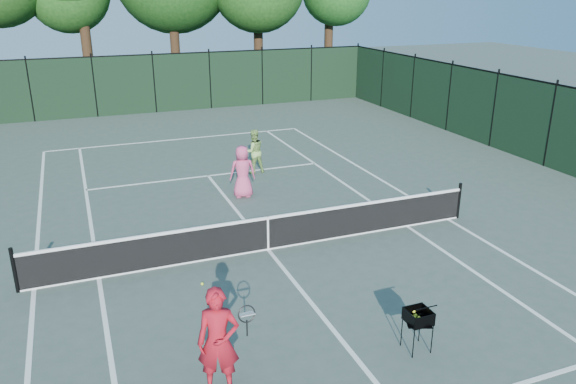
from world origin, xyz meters
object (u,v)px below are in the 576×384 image
object	(u,v)px
player_pink	(243,172)
player_green	(254,151)
ball_hopper	(418,317)
coach	(218,342)
loose_ball_midcourt	(202,284)

from	to	relation	value
player_pink	player_green	bearing A→B (deg)	-107.81
player_pink	ball_hopper	bearing A→B (deg)	102.08
coach	player_pink	distance (m)	9.16
coach	player_green	bearing A→B (deg)	88.17
coach	player_pink	size ratio (longest dim) A/B	1.12
coach	loose_ball_midcourt	size ratio (longest dim) A/B	27.59
coach	ball_hopper	bearing A→B (deg)	15.40
player_green	ball_hopper	distance (m)	11.12
player_green	ball_hopper	size ratio (longest dim) A/B	1.92
player_pink	player_green	size ratio (longest dim) A/B	1.06
loose_ball_midcourt	coach	bearing A→B (deg)	-98.19
ball_hopper	loose_ball_midcourt	distance (m)	4.93
coach	loose_ball_midcourt	bearing A→B (deg)	100.73
coach	player_pink	world-z (taller)	coach
loose_ball_midcourt	ball_hopper	bearing A→B (deg)	-50.30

